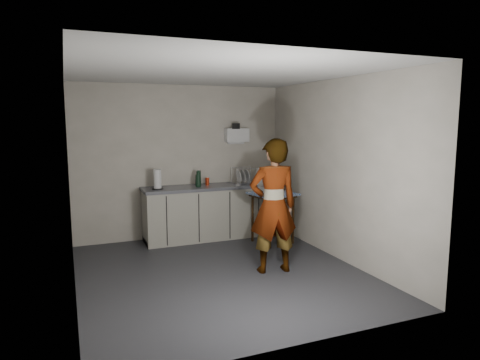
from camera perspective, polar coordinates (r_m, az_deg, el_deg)
name	(u,v)px	position (r m, az deg, el deg)	size (l,w,h in m)	color
ground	(221,273)	(5.81, -2.58, -12.26)	(4.00, 4.00, 0.00)	#26272B
wall_back	(181,162)	(7.39, -7.85, 2.38)	(3.60, 0.02, 2.60)	#B0A999
wall_right	(337,170)	(6.32, 12.81, 1.33)	(0.02, 4.00, 2.60)	#B0A999
wall_left	(71,184)	(5.19, -21.63, -0.44)	(0.02, 4.00, 2.60)	#B0A999
ceiling	(219,73)	(5.49, -2.75, 14.10)	(3.60, 4.00, 0.01)	white
kitchen_counter	(209,213)	(7.36, -4.13, -4.47)	(2.24, 0.62, 0.91)	black
wall_shelf	(237,135)	(7.61, -0.43, 5.98)	(0.42, 0.18, 0.37)	white
side_table	(273,199)	(7.03, 4.39, -2.59)	(0.76, 0.76, 0.83)	#331E0B
standing_man	(273,206)	(5.65, 4.45, -3.47)	(0.65, 0.43, 1.78)	#B2A593
soap_bottle	(198,179)	(7.15, -5.59, 0.20)	(0.11, 0.11, 0.28)	black
soda_can	(207,181)	(7.33, -4.38, -0.18)	(0.07, 0.07, 0.13)	red
dark_bottle	(199,179)	(7.18, -5.53, 0.16)	(0.08, 0.08, 0.26)	black
paper_towel	(157,180)	(6.99, -10.95, 0.02)	(0.18, 0.18, 0.32)	black
dish_rack	(244,180)	(7.50, 0.47, 0.03)	(0.41, 0.30, 0.28)	silver
bakery_box	(269,188)	(6.97, 3.85, -1.02)	(0.31, 0.32, 0.40)	white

